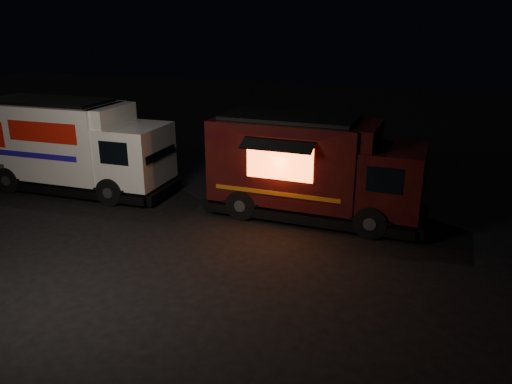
{
  "coord_description": "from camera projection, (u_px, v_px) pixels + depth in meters",
  "views": [
    {
      "loc": [
        6.78,
        -11.68,
        6.1
      ],
      "look_at": [
        2.35,
        2.0,
        1.15
      ],
      "focal_mm": 35.0,
      "sensor_mm": 36.0,
      "label": 1
    }
  ],
  "objects": [
    {
      "name": "ground",
      "position": [
        158.0,
        243.0,
        14.47
      ],
      "size": [
        80.0,
        80.0,
        0.0
      ],
      "primitive_type": "plane",
      "color": "black",
      "rests_on": "ground"
    },
    {
      "name": "white_truck",
      "position": [
        76.0,
        146.0,
        18.53
      ],
      "size": [
        7.48,
        2.61,
        3.38
      ],
      "primitive_type": null,
      "rotation": [
        0.0,
        0.0,
        -0.01
      ],
      "color": "silver",
      "rests_on": "ground"
    },
    {
      "name": "red_truck",
      "position": [
        316.0,
        168.0,
        15.96
      ],
      "size": [
        7.15,
        2.98,
        3.27
      ],
      "primitive_type": null,
      "rotation": [
        0.0,
        0.0,
        -0.06
      ],
      "color": "#37100A",
      "rests_on": "ground"
    }
  ]
}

